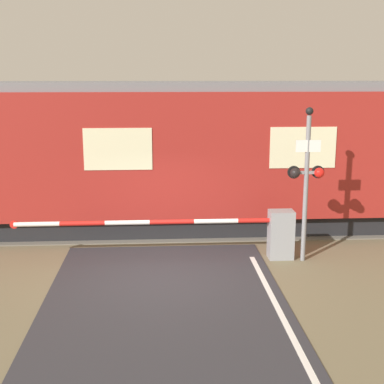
{
  "coord_description": "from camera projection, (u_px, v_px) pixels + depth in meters",
  "views": [
    {
      "loc": [
        -0.07,
        -11.47,
        4.47
      ],
      "look_at": [
        0.73,
        1.56,
        1.57
      ],
      "focal_mm": 50.0,
      "sensor_mm": 36.0,
      "label": 1
    }
  ],
  "objects": [
    {
      "name": "ground_plane",
      "position": [
        164.0,
        275.0,
        12.15
      ],
      "size": [
        80.0,
        80.0,
        0.0
      ],
      "primitive_type": "plane",
      "color": "#6B6047"
    },
    {
      "name": "track_bed",
      "position": [
        163.0,
        226.0,
        15.94
      ],
      "size": [
        36.0,
        3.2,
        0.13
      ],
      "color": "#666056",
      "rests_on": "ground_plane"
    },
    {
      "name": "train",
      "position": [
        122.0,
        155.0,
        15.41
      ],
      "size": [
        17.67,
        3.12,
        4.25
      ],
      "color": "black",
      "rests_on": "ground_plane"
    },
    {
      "name": "crossing_barrier",
      "position": [
        255.0,
        232.0,
        13.07
      ],
      "size": [
        6.83,
        0.44,
        1.21
      ],
      "color": "gray",
      "rests_on": "ground_plane"
    },
    {
      "name": "signal_post",
      "position": [
        307.0,
        176.0,
        12.62
      ],
      "size": [
        0.88,
        0.26,
        3.72
      ],
      "color": "gray",
      "rests_on": "ground_plane"
    }
  ]
}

